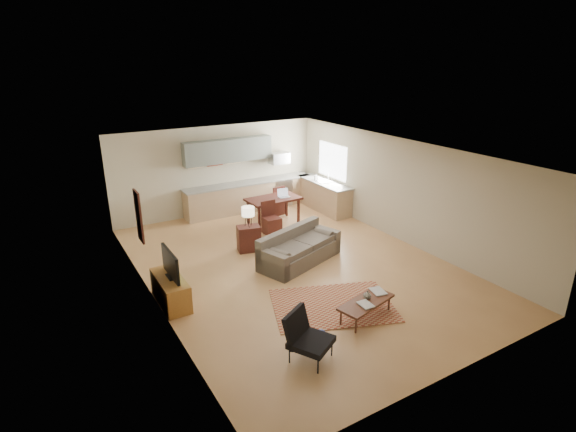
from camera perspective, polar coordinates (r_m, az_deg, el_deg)
room at (r=10.12m, az=0.87°, el=0.57°), size 9.00×9.00×9.00m
kitchen_counter_back at (r=14.29m, az=-4.89°, el=2.57°), size 4.26×0.64×0.92m
kitchen_counter_right at (r=14.31m, az=4.54°, el=2.61°), size 0.64×2.26×0.92m
kitchen_range at (r=14.78m, az=-1.06°, el=3.20°), size 0.62×0.62×0.90m
kitchen_microwave at (r=14.52m, az=-1.12°, el=7.37°), size 0.62×0.40×0.35m
upper_cabinets at (r=13.81m, az=-7.60°, el=8.25°), size 2.80×0.34×0.70m
window_right at (r=14.20m, az=5.65°, el=6.99°), size 0.02×1.40×1.05m
wall_art_left at (r=9.72m, az=-18.37°, el=-0.05°), size 0.06×0.42×1.10m
triptych at (r=13.83m, az=-9.33°, el=7.33°), size 1.70×0.04×0.50m
rug at (r=9.10m, az=5.71°, el=-11.21°), size 2.77×2.36×0.02m
sofa at (r=10.66m, az=1.52°, el=-3.94°), size 2.44×1.65×0.78m
coffee_table at (r=8.73m, az=9.83°, el=-11.60°), size 1.28×0.75×0.36m
book_a at (r=8.44m, az=9.20°, el=-11.23°), size 0.26×0.32×0.03m
book_b at (r=8.92m, az=10.67°, el=-9.51°), size 0.37×0.43×0.03m
vase at (r=8.69m, az=10.04°, el=-9.80°), size 0.20×0.20×0.16m
armchair at (r=7.47m, az=2.97°, el=-15.20°), size 0.97×0.97×0.82m
tv_credenza at (r=9.31m, az=-14.68°, el=-9.11°), size 0.47×1.23×0.57m
tv at (r=9.07m, az=-14.71°, el=-5.92°), size 0.09×0.94×0.57m
console_table at (r=11.34m, az=-4.99°, el=-2.85°), size 0.63×0.49×0.65m
table_lamp at (r=11.12m, az=-5.08°, el=-0.05°), size 0.38×0.38×0.52m
dining_table at (r=13.11m, az=-1.86°, el=0.69°), size 1.56×0.93×0.77m
dining_chair_near at (r=12.33m, az=-2.09°, el=-0.24°), size 0.44×0.46×0.91m
dining_chair_far at (r=13.85m, az=-1.65°, el=2.09°), size 0.51×0.53×0.93m
laptop at (r=13.01m, az=-0.48°, el=2.91°), size 0.35×0.28×0.24m
soap_bottle at (r=14.34m, az=3.57°, el=4.98°), size 0.12×0.12×0.19m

